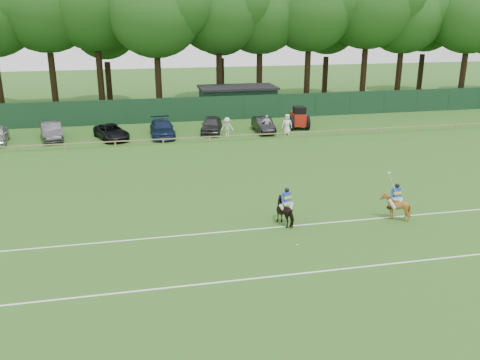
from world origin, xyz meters
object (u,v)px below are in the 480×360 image
object	(u,v)px
horse_chestnut	(395,207)
suv_black	(111,132)
estate_black	(263,125)
utility_shed	(238,100)
spectator_mid	(267,125)
tractor	(299,118)
spectator_right	(287,124)
polo_ball	(297,245)
spectator_left	(227,127)
sedan_grey	(51,131)
hatch_grey	(212,125)
horse_dark	(286,211)
sedan_navy	(162,128)

from	to	relation	value
horse_chestnut	suv_black	world-z (taller)	horse_chestnut
estate_black	utility_shed	bearing A→B (deg)	93.75
utility_shed	estate_black	bearing A→B (deg)	-86.65
spectator_mid	tractor	size ratio (longest dim) A/B	0.65
spectator_right	polo_ball	bearing A→B (deg)	-88.19
spectator_left	utility_shed	xyz separation A→B (m)	(3.15, 10.49, 0.65)
sedan_grey	spectator_mid	world-z (taller)	spectator_mid
horse_chestnut	suv_black	distance (m)	26.97
sedan_grey	polo_ball	bearing A→B (deg)	-71.63
horse_chestnut	hatch_grey	world-z (taller)	hatch_grey
horse_dark	hatch_grey	distance (m)	22.08
horse_dark	spectator_mid	size ratio (longest dim) A/B	0.94
horse_chestnut	spectator_right	world-z (taller)	spectator_right
sedan_grey	suv_black	xyz separation A→B (m)	(5.16, -0.93, -0.14)
horse_dark	utility_shed	xyz separation A→B (m)	(3.77, 30.64, 0.83)
sedan_grey	spectator_left	xyz separation A→B (m)	(15.35, -2.21, 0.10)
suv_black	estate_black	xyz separation A→B (m)	(13.88, -0.04, 0.04)
sedan_grey	spectator_mid	size ratio (longest dim) A/B	2.64
suv_black	tractor	distance (m)	17.55
horse_chestnut	hatch_grey	bearing A→B (deg)	-82.96
horse_dark	spectator_left	xyz separation A→B (m)	(0.62, 20.15, 0.17)
sedan_navy	spectator_mid	xyz separation A→B (m)	(9.46, -1.13, 0.17)
horse_dark	polo_ball	bearing A→B (deg)	63.69
tractor	polo_ball	bearing A→B (deg)	-101.99
hatch_grey	utility_shed	size ratio (longest dim) A/B	0.53
sedan_navy	hatch_grey	size ratio (longest dim) A/B	1.14
estate_black	horse_chestnut	bearing A→B (deg)	-85.30
horse_chestnut	horse_dark	bearing A→B (deg)	-14.76
sedan_grey	spectator_mid	xyz separation A→B (m)	(19.10, -1.90, 0.12)
suv_black	spectator_right	xyz separation A→B (m)	(15.74, -1.52, 0.30)
suv_black	tractor	size ratio (longest dim) A/B	1.68
suv_black	utility_shed	bearing A→B (deg)	15.28
spectator_left	utility_shed	bearing A→B (deg)	89.38
sedan_navy	hatch_grey	xyz separation A→B (m)	(4.59, 0.48, 0.02)
utility_shed	horse_dark	bearing A→B (deg)	-97.02
horse_chestnut	spectator_left	bearing A→B (deg)	-84.44
sedan_navy	spectator_right	xyz separation A→B (m)	(11.27, -1.68, 0.21)
suv_black	spectator_left	bearing A→B (deg)	-26.52
sedan_grey	utility_shed	world-z (taller)	utility_shed
spectator_right	utility_shed	world-z (taller)	utility_shed
spectator_left	spectator_right	world-z (taller)	spectator_right
hatch_grey	utility_shed	bearing A→B (deg)	77.46
horse_chestnut	tractor	distance (m)	22.71
horse_dark	estate_black	bearing A→B (deg)	-122.31
suv_black	sedan_navy	xyz separation A→B (m)	(4.47, 0.16, 0.09)
spectator_mid	hatch_grey	bearing A→B (deg)	167.05
estate_black	spectator_mid	distance (m)	0.95
sedan_grey	estate_black	xyz separation A→B (m)	(19.04, -0.97, -0.09)
hatch_grey	spectator_mid	distance (m)	5.13
sedan_grey	hatch_grey	bearing A→B (deg)	-12.84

